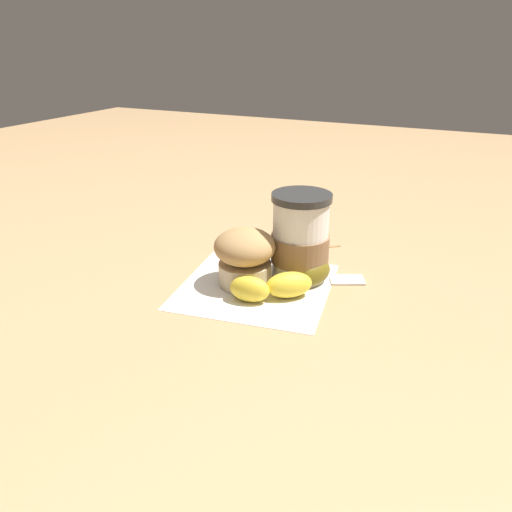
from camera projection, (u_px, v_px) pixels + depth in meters
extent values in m
plane|color=tan|center=(256.00, 286.00, 0.73)|extent=(3.00, 3.00, 0.00)
cube|color=white|center=(256.00, 286.00, 0.73)|extent=(0.24, 0.24, 0.00)
cylinder|color=white|center=(300.00, 240.00, 0.73)|extent=(0.08, 0.08, 0.12)
cylinder|color=#2D2D2D|center=(302.00, 197.00, 0.70)|extent=(0.09, 0.09, 0.01)
cylinder|color=#846042|center=(300.00, 248.00, 0.74)|extent=(0.09, 0.09, 0.04)
cylinder|color=beige|center=(246.00, 272.00, 0.73)|extent=(0.08, 0.08, 0.03)
ellipsoid|color=#AD8451|center=(245.00, 246.00, 0.71)|extent=(0.09, 0.09, 0.05)
ellipsoid|color=yellow|center=(250.00, 289.00, 0.68)|extent=(0.04, 0.06, 0.04)
ellipsoid|color=yellow|center=(289.00, 285.00, 0.69)|extent=(0.07, 0.07, 0.04)
ellipsoid|color=brown|center=(316.00, 273.00, 0.72)|extent=(0.06, 0.05, 0.04)
cube|color=white|center=(347.00, 279.00, 0.74)|extent=(0.05, 0.06, 0.01)
cube|color=#9E7547|center=(310.00, 248.00, 0.86)|extent=(0.07, 0.09, 0.00)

